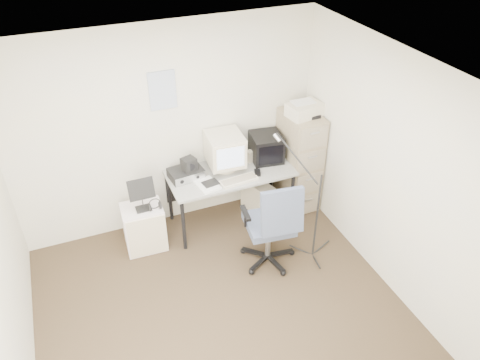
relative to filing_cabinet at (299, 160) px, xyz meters
name	(u,v)px	position (x,y,z in m)	size (l,w,h in m)	color
floor	(225,319)	(-1.58, -1.48, -0.66)	(3.60, 3.60, 0.01)	#423526
ceiling	(219,86)	(-1.58, -1.48, 1.85)	(3.60, 3.60, 0.01)	white
wall_back	(168,130)	(-1.58, 0.32, 0.60)	(3.60, 0.02, 2.50)	silver
wall_right	(395,178)	(0.22, -1.48, 0.60)	(0.02, 3.60, 2.50)	silver
wall_calendar	(162,90)	(-1.60, 0.31, 1.10)	(0.30, 0.02, 0.44)	white
filing_cabinet	(299,160)	(0.00, 0.00, 0.00)	(0.40, 0.60, 1.30)	tan
printer	(305,110)	(0.00, -0.04, 0.73)	(0.40, 0.28, 0.16)	beige
desk	(231,196)	(-0.95, -0.03, -0.29)	(1.50, 0.70, 0.73)	#A7A7A7
crt_monitor	(225,152)	(-0.98, 0.07, 0.31)	(0.41, 0.44, 0.46)	beige
crt_tv	(266,147)	(-0.43, 0.08, 0.25)	(0.37, 0.39, 0.33)	black
desk_speaker	(250,156)	(-0.64, 0.10, 0.15)	(0.08, 0.08, 0.15)	beige
keyboard	(239,180)	(-0.93, -0.25, 0.09)	(0.45, 0.16, 0.02)	beige
mouse	(257,173)	(-0.67, -0.19, 0.10)	(0.07, 0.12, 0.04)	black
radio_receiver	(186,173)	(-1.47, 0.06, 0.14)	(0.39, 0.28, 0.11)	black
radio_speaker	(189,164)	(-1.44, 0.04, 0.27)	(0.15, 0.14, 0.15)	black
papers	(207,185)	(-1.30, -0.19, 0.09)	(0.22, 0.30, 0.02)	white
pc_tower	(258,197)	(-0.55, 0.03, -0.44)	(0.20, 0.45, 0.42)	beige
office_chair	(269,222)	(-0.83, -0.87, -0.09)	(0.64, 0.64, 1.11)	slate
side_cart	(144,227)	(-2.07, -0.11, -0.36)	(0.46, 0.37, 0.57)	white
music_stand	(141,194)	(-2.05, -0.14, 0.13)	(0.29, 0.15, 0.42)	black
headphones	(155,206)	(-1.93, -0.19, -0.03)	(0.15, 0.15, 0.03)	black
mic_stand	(318,205)	(-0.30, -1.00, 0.08)	(0.02, 0.02, 1.46)	black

